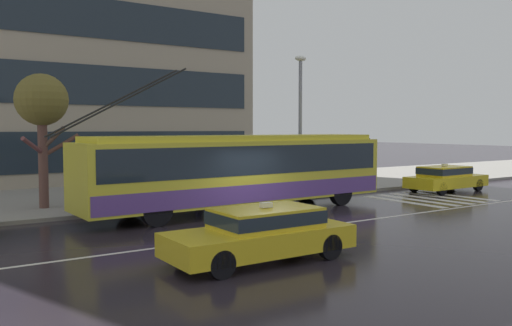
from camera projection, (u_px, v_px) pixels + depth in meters
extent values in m
plane|color=#251F28|center=(274.00, 224.00, 17.55)|extent=(160.00, 160.00, 0.00)
cube|color=gray|center=(160.00, 193.00, 25.43)|extent=(80.00, 10.00, 0.14)
cube|color=beige|center=(402.00, 202.00, 22.81)|extent=(0.44, 4.40, 0.01)
cube|color=beige|center=(416.00, 200.00, 23.31)|extent=(0.44, 4.40, 0.01)
cube|color=beige|center=(430.00, 198.00, 23.80)|extent=(0.44, 4.40, 0.01)
cube|color=beige|center=(442.00, 197.00, 24.30)|extent=(0.44, 4.40, 0.01)
cube|color=beige|center=(455.00, 196.00, 24.79)|extent=(0.44, 4.40, 0.01)
cube|color=silver|center=(297.00, 229.00, 16.55)|extent=(72.00, 0.14, 0.01)
cube|color=gold|center=(241.00, 171.00, 20.10)|extent=(12.52, 2.90, 2.27)
cube|color=yellow|center=(241.00, 138.00, 20.02)|extent=(11.77, 2.63, 0.20)
cube|color=#1E2833|center=(241.00, 159.00, 20.07)|extent=(12.03, 2.92, 1.05)
cube|color=#614092|center=(241.00, 190.00, 20.15)|extent=(12.40, 2.93, 0.64)
cube|color=#1E2833|center=(355.00, 154.00, 23.65)|extent=(0.20, 2.18, 1.14)
cube|color=black|center=(353.00, 141.00, 23.53)|extent=(0.23, 1.88, 0.28)
cylinder|color=black|center=(115.00, 101.00, 17.46)|extent=(4.55, 0.22, 2.37)
cylinder|color=black|center=(123.00, 100.00, 16.90)|extent=(4.55, 0.22, 2.37)
cylinder|color=black|center=(306.00, 188.00, 23.50)|extent=(1.05, 0.34, 1.04)
cylinder|color=black|center=(341.00, 193.00, 21.74)|extent=(1.05, 0.34, 1.04)
cylinder|color=black|center=(130.00, 203.00, 18.74)|extent=(1.05, 0.34, 1.04)
cylinder|color=black|center=(157.00, 211.00, 16.98)|extent=(1.05, 0.34, 1.04)
cube|color=yellow|center=(446.00, 181.00, 26.48)|extent=(4.58, 1.92, 0.55)
cube|color=yellow|center=(444.00, 171.00, 26.34)|extent=(2.49, 1.61, 0.48)
cube|color=#1E2833|center=(444.00, 171.00, 26.34)|extent=(2.54, 1.63, 0.31)
cube|color=silver|center=(445.00, 165.00, 26.32)|extent=(0.28, 0.17, 0.12)
cylinder|color=black|center=(450.00, 182.00, 28.00)|extent=(0.63, 0.22, 0.62)
cylinder|color=black|center=(478.00, 185.00, 26.71)|extent=(0.63, 0.22, 0.62)
cylinder|color=black|center=(414.00, 186.00, 26.28)|extent=(0.63, 0.22, 0.62)
cylinder|color=black|center=(442.00, 189.00, 24.99)|extent=(0.63, 0.22, 0.62)
cube|color=yellow|center=(260.00, 240.00, 12.57)|extent=(4.56, 1.81, 0.55)
cube|color=yellow|center=(266.00, 218.00, 12.64)|extent=(2.46, 1.55, 0.48)
cube|color=#1E2833|center=(266.00, 217.00, 12.64)|extent=(2.51, 1.57, 0.31)
cube|color=silver|center=(266.00, 205.00, 12.62)|extent=(0.28, 0.16, 0.12)
cylinder|color=black|center=(221.00, 264.00, 11.09)|extent=(0.62, 0.20, 0.62)
cylinder|color=black|center=(187.00, 250.00, 12.42)|extent=(0.62, 0.20, 0.62)
cylinder|color=black|center=(330.00, 247.00, 12.74)|extent=(0.62, 0.20, 0.62)
cylinder|color=black|center=(290.00, 235.00, 14.08)|extent=(0.62, 0.20, 0.62)
cylinder|color=gray|center=(243.00, 171.00, 22.81)|extent=(0.08, 0.08, 2.34)
cylinder|color=gray|center=(161.00, 175.00, 20.72)|extent=(0.08, 0.08, 2.34)
cylinder|color=gray|center=(228.00, 169.00, 23.89)|extent=(0.08, 0.08, 2.34)
cylinder|color=gray|center=(148.00, 173.00, 21.81)|extent=(0.08, 0.08, 2.34)
cube|color=#99ADB2|center=(190.00, 170.00, 22.85)|extent=(3.59, 0.04, 1.87)
cube|color=#B2B2B7|center=(196.00, 143.00, 22.23)|extent=(4.08, 1.61, 0.08)
cube|color=brown|center=(193.00, 188.00, 22.63)|extent=(2.65, 0.36, 0.08)
cylinder|color=brown|center=(146.00, 195.00, 20.44)|extent=(0.14, 0.14, 0.86)
cylinder|color=brown|center=(145.00, 195.00, 20.58)|extent=(0.14, 0.14, 0.86)
cylinder|color=navy|center=(145.00, 177.00, 20.46)|extent=(0.42, 0.42, 0.59)
sphere|color=tan|center=(145.00, 166.00, 20.44)|extent=(0.23, 0.23, 0.23)
cylinder|color=brown|center=(159.00, 191.00, 21.80)|extent=(0.14, 0.14, 0.83)
cylinder|color=brown|center=(158.00, 191.00, 21.95)|extent=(0.14, 0.14, 0.83)
cylinder|color=maroon|center=(158.00, 174.00, 21.82)|extent=(0.43, 0.43, 0.60)
sphere|color=tan|center=(158.00, 164.00, 21.80)|extent=(0.23, 0.23, 0.23)
cone|color=gold|center=(158.00, 157.00, 21.66)|extent=(1.47, 1.47, 0.31)
cylinder|color=#333333|center=(158.00, 170.00, 21.70)|extent=(0.02, 0.02, 0.77)
cylinder|color=navy|center=(120.00, 191.00, 22.23)|extent=(0.14, 0.14, 0.80)
cylinder|color=navy|center=(124.00, 191.00, 22.23)|extent=(0.14, 0.14, 0.80)
cylinder|color=gray|center=(122.00, 175.00, 22.19)|extent=(0.50, 0.50, 0.56)
sphere|color=tan|center=(121.00, 165.00, 22.16)|extent=(0.23, 0.23, 0.23)
cone|color=#2647A4|center=(118.00, 158.00, 22.14)|extent=(1.35, 1.35, 0.26)
cylinder|color=#333333|center=(119.00, 170.00, 22.18)|extent=(0.02, 0.02, 0.74)
cylinder|color=navy|center=(196.00, 189.00, 22.52)|extent=(0.14, 0.14, 0.84)
cylinder|color=navy|center=(200.00, 189.00, 22.62)|extent=(0.14, 0.14, 0.84)
cylinder|color=#21252E|center=(198.00, 172.00, 22.52)|extent=(0.39, 0.39, 0.64)
sphere|color=tan|center=(198.00, 162.00, 22.49)|extent=(0.23, 0.23, 0.23)
cone|color=#248C43|center=(200.00, 155.00, 22.55)|extent=(1.19, 1.19, 0.29)
cylinder|color=#333333|center=(200.00, 168.00, 22.58)|extent=(0.02, 0.02, 0.79)
cylinder|color=gray|center=(300.00, 128.00, 24.34)|extent=(0.16, 0.16, 6.08)
ellipsoid|color=silver|center=(301.00, 58.00, 24.14)|extent=(0.60, 0.32, 0.24)
cylinder|color=brown|center=(43.00, 162.00, 19.97)|extent=(0.35, 0.35, 3.49)
cylinder|color=brown|center=(33.00, 146.00, 19.35)|extent=(1.01, 1.01, 0.73)
cylinder|color=brown|center=(53.00, 138.00, 19.89)|extent=(0.85, 0.68, 0.92)
cylinder|color=brown|center=(31.00, 113.00, 19.82)|extent=(0.89, 0.59, 1.20)
cylinder|color=brown|center=(61.00, 145.00, 20.22)|extent=(1.39, 0.33, 0.92)
sphere|color=brown|center=(41.00, 100.00, 19.82)|extent=(1.95, 1.95, 1.95)
cube|color=#1E2833|center=(72.00, 152.00, 27.50)|extent=(21.17, 0.06, 2.11)
cube|color=#1E2833|center=(71.00, 84.00, 27.27)|extent=(21.17, 0.06, 2.11)
cube|color=#1E2833|center=(69.00, 15.00, 27.04)|extent=(21.17, 0.06, 2.11)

